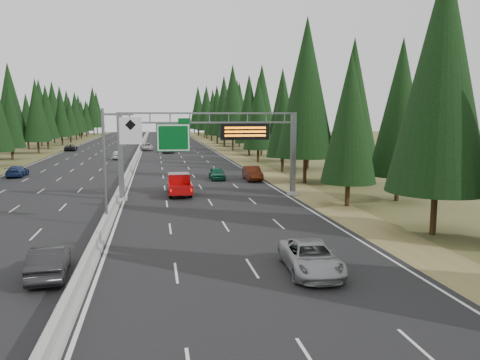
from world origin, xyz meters
name	(u,v)px	position (x,y,z in m)	size (l,w,h in m)	color
road	(137,157)	(0.00, 80.00, 0.04)	(32.00, 260.00, 0.08)	black
shoulder_right	(233,155)	(17.80, 80.00, 0.03)	(3.60, 260.00, 0.06)	olive
shoulder_left	(34,158)	(-17.80, 80.00, 0.03)	(3.60, 260.00, 0.06)	#4E4E24
median_barrier	(137,155)	(0.00, 80.00, 0.41)	(0.70, 260.00, 0.85)	#9A9A95
sign_gantry	(217,141)	(8.92, 34.88, 5.27)	(16.75, 0.98, 7.80)	slate
hov_sign_pole	(113,159)	(0.58, 24.97, 4.72)	(2.80, 0.50, 8.00)	slate
tree_row_right	(262,105)	(22.11, 73.90, 9.32)	(12.27, 243.75, 18.79)	black
silver_minivan	(311,257)	(10.69, 13.44, 0.81)	(2.41, 5.22, 1.45)	#9B9B9F
red_pickup	(179,183)	(5.56, 37.37, 1.16)	(2.14, 5.99, 1.95)	black
car_ahead_green	(217,173)	(10.49, 47.05, 0.79)	(1.69, 4.19, 1.43)	#145A3C
car_ahead_dkred	(252,173)	(14.50, 45.66, 0.88)	(1.70, 4.87, 1.60)	#4D1A0B
car_ahead_dkgrey	(169,149)	(5.96, 87.49, 0.91)	(2.32, 5.71, 1.66)	black
car_ahead_white	(147,147)	(1.50, 95.68, 0.82)	(2.47, 5.35, 1.49)	#B2B2B2
car_ahead_far	(166,138)	(6.58, 137.81, 0.76)	(1.62, 4.02, 1.37)	black
car_onc_near	(49,261)	(-1.63, 15.00, 0.82)	(1.57, 4.50, 1.48)	black
car_onc_blue	(17,171)	(-13.49, 53.82, 0.76)	(1.92, 4.71, 1.37)	navy
car_onc_white	(118,155)	(-3.06, 75.44, 0.85)	(1.83, 4.54, 1.55)	silver
car_onc_far	(71,147)	(-14.42, 97.20, 0.76)	(2.26, 4.89, 1.36)	black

